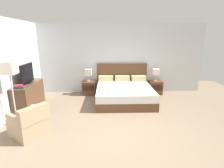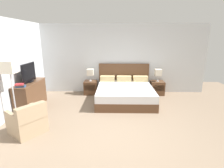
{
  "view_description": "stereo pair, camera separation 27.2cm",
  "coord_description": "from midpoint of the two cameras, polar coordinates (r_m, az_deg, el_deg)",
  "views": [
    {
      "loc": [
        -0.28,
        -3.49,
        2.2
      ],
      "look_at": [
        -0.12,
        1.91,
        0.75
      ],
      "focal_mm": 28.0,
      "sensor_mm": 36.0,
      "label": 1
    },
    {
      "loc": [
        -0.01,
        -3.49,
        2.2
      ],
      "look_at": [
        -0.12,
        1.91,
        0.75
      ],
      "focal_mm": 28.0,
      "sensor_mm": 36.0,
      "label": 2
    }
  ],
  "objects": [
    {
      "name": "armchair_by_window",
      "position": [
        4.56,
        -24.2,
        -11.21
      ],
      "size": [
        0.96,
        0.96,
        0.76
      ],
      "color": "#9E8466",
      "rests_on": "ground"
    },
    {
      "name": "table_lamp_left",
      "position": [
        6.85,
        -5.98,
        3.8
      ],
      "size": [
        0.24,
        0.24,
        0.48
      ],
      "color": "#B7B7BC",
      "rests_on": "nightstand_left"
    },
    {
      "name": "dresser",
      "position": [
        6.07,
        -23.84,
        -3.22
      ],
      "size": [
        0.46,
        1.41,
        0.84
      ],
      "color": "brown",
      "rests_on": "ground"
    },
    {
      "name": "book_small_top",
      "position": [
        5.5,
        -26.79,
        -0.11
      ],
      "size": [
        0.24,
        0.21,
        0.03
      ],
      "primitive_type": "cube",
      "rotation": [
        0.0,
        0.0,
        0.23
      ],
      "color": "#B7282D",
      "rests_on": "book_blue_cover"
    },
    {
      "name": "table_lamp_right",
      "position": [
        7.03,
        15.92,
        3.59
      ],
      "size": [
        0.24,
        0.24,
        0.48
      ],
      "color": "#B7B7BC",
      "rests_on": "nightstand_right"
    },
    {
      "name": "floor_lamp",
      "position": [
        4.92,
        -28.99,
        3.45
      ],
      "size": [
        0.3,
        0.3,
        1.65
      ],
      "color": "#B7B7BC",
      "rests_on": "ground"
    },
    {
      "name": "book_blue_cover",
      "position": [
        5.49,
        -26.4,
        -0.42
      ],
      "size": [
        0.24,
        0.21,
        0.03
      ],
      "primitive_type": "cube",
      "rotation": [
        0.0,
        0.0,
        0.19
      ],
      "color": "#383333",
      "rests_on": "book_red_cover"
    },
    {
      "name": "tv",
      "position": [
        5.94,
        -24.35,
        3.3
      ],
      "size": [
        0.18,
        0.8,
        0.59
      ],
      "color": "black",
      "rests_on": "dresser"
    },
    {
      "name": "nightstand_left",
      "position": [
        6.99,
        -5.85,
        -1.12
      ],
      "size": [
        0.5,
        0.47,
        0.53
      ],
      "color": "brown",
      "rests_on": "ground"
    },
    {
      "name": "nightstand_right",
      "position": [
        7.16,
        15.58,
        -1.21
      ],
      "size": [
        0.5,
        0.47,
        0.53
      ],
      "color": "brown",
      "rests_on": "ground"
    },
    {
      "name": "wall_back",
      "position": [
        7.04,
        2.39,
        8.16
      ],
      "size": [
        7.11,
        0.06,
        2.72
      ],
      "primitive_type": "cube",
      "color": "silver",
      "rests_on": "ground"
    },
    {
      "name": "bed",
      "position": [
        6.25,
        5.43,
        -2.78
      ],
      "size": [
        2.0,
        2.1,
        1.19
      ],
      "color": "brown",
      "rests_on": "ground"
    },
    {
      "name": "ground_plane",
      "position": [
        4.13,
        3.15,
        -17.21
      ],
      "size": [
        10.42,
        10.42,
        0.0
      ],
      "primitive_type": "plane",
      "color": "#84705B"
    },
    {
      "name": "book_red_cover",
      "position": [
        5.5,
        -26.44,
        -0.71
      ],
      "size": [
        0.28,
        0.21,
        0.03
      ],
      "primitive_type": "cube",
      "rotation": [
        0.0,
        0.0,
        0.22
      ],
      "color": "#234C8E",
      "rests_on": "dresser"
    },
    {
      "name": "wall_left",
      "position": [
        5.75,
        -28.55,
        4.8
      ],
      "size": [
        0.06,
        5.27,
        2.72
      ],
      "primitive_type": "cube",
      "color": "silver",
      "rests_on": "ground"
    }
  ]
}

